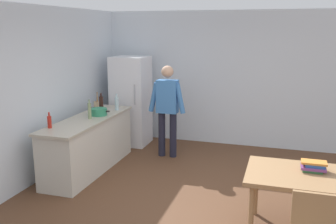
% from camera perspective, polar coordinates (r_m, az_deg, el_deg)
% --- Properties ---
extents(ground_plane, '(14.00, 14.00, 0.00)m').
position_cam_1_polar(ground_plane, '(5.18, 3.95, -14.28)').
color(ground_plane, brown).
extents(wall_back, '(6.40, 0.12, 2.70)m').
position_cam_1_polar(wall_back, '(7.64, 9.36, 5.01)').
color(wall_back, silver).
rests_on(wall_back, ground_plane).
extents(wall_left, '(0.12, 5.60, 2.70)m').
position_cam_1_polar(wall_left, '(6.03, -20.16, 2.38)').
color(wall_left, silver).
rests_on(wall_left, ground_plane).
extents(kitchen_counter, '(0.64, 2.20, 0.90)m').
position_cam_1_polar(kitchen_counter, '(6.40, -12.00, -4.83)').
color(kitchen_counter, beige).
rests_on(kitchen_counter, ground_plane).
extents(refrigerator, '(0.70, 0.67, 1.80)m').
position_cam_1_polar(refrigerator, '(7.64, -5.67, 1.70)').
color(refrigerator, white).
rests_on(refrigerator, ground_plane).
extents(person, '(0.70, 0.22, 1.70)m').
position_cam_1_polar(person, '(6.79, -0.10, 1.06)').
color(person, '#1E1E2D').
rests_on(person, ground_plane).
extents(dining_table, '(1.40, 0.90, 0.75)m').
position_cam_1_polar(dining_table, '(4.54, 20.88, -9.85)').
color(dining_table, '#9E754C').
rests_on(dining_table, ground_plane).
extents(cooking_pot, '(0.40, 0.28, 0.12)m').
position_cam_1_polar(cooking_pot, '(6.44, -10.56, 0.03)').
color(cooking_pot, '#2D845B').
rests_on(cooking_pot, kitchen_counter).
extents(utensil_jar, '(0.11, 0.11, 0.32)m').
position_cam_1_polar(utensil_jar, '(6.94, -10.86, 1.08)').
color(utensil_jar, tan).
rests_on(utensil_jar, kitchen_counter).
extents(bottle_sauce_red, '(0.06, 0.06, 0.24)m').
position_cam_1_polar(bottle_sauce_red, '(5.79, -17.71, -1.43)').
color(bottle_sauce_red, '#B22319').
rests_on(bottle_sauce_red, kitchen_counter).
extents(bottle_water_clear, '(0.07, 0.07, 0.30)m').
position_cam_1_polar(bottle_water_clear, '(6.79, -7.86, 1.33)').
color(bottle_water_clear, silver).
rests_on(bottle_water_clear, kitchen_counter).
extents(bottle_wine_dark, '(0.08, 0.08, 0.34)m').
position_cam_1_polar(bottle_wine_dark, '(6.67, -10.19, 1.23)').
color(bottle_wine_dark, black).
rests_on(bottle_wine_dark, kitchen_counter).
extents(bottle_vinegar_tall, '(0.06, 0.06, 0.32)m').
position_cam_1_polar(bottle_vinegar_tall, '(6.21, -11.93, 0.20)').
color(bottle_vinegar_tall, gray).
rests_on(bottle_vinegar_tall, kitchen_counter).
extents(book_stack, '(0.28, 0.20, 0.12)m').
position_cam_1_polar(book_stack, '(4.61, 21.42, -7.74)').
color(book_stack, '#387A47').
rests_on(book_stack, dining_table).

